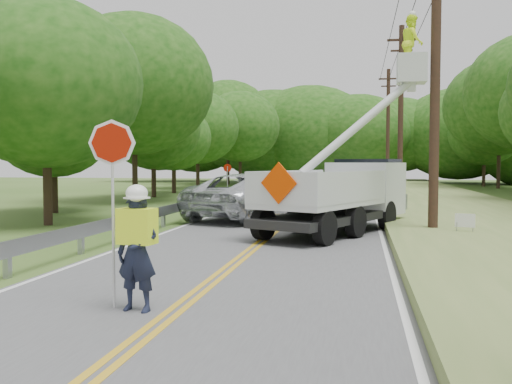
# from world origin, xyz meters

# --- Properties ---
(ground) EXTENTS (140.00, 140.00, 0.00)m
(ground) POSITION_xyz_m (0.00, 0.00, 0.00)
(ground) COLOR #305418
(ground) RESTS_ON ground
(road) EXTENTS (7.20, 96.00, 0.03)m
(road) POSITION_xyz_m (0.00, 14.00, 0.01)
(road) COLOR #505052
(road) RESTS_ON ground
(guardrail) EXTENTS (0.18, 48.00, 0.77)m
(guardrail) POSITION_xyz_m (-4.02, 14.91, 0.55)
(guardrail) COLOR #95989D
(guardrail) RESTS_ON ground
(utility_poles) EXTENTS (1.60, 43.30, 10.00)m
(utility_poles) POSITION_xyz_m (5.00, 17.02, 5.27)
(utility_poles) COLOR black
(utility_poles) RESTS_ON ground
(tall_grass_verge) EXTENTS (7.00, 96.00, 0.30)m
(tall_grass_verge) POSITION_xyz_m (7.10, 14.00, 0.15)
(tall_grass_verge) COLOR #5D7537
(tall_grass_verge) RESTS_ON ground
(treeline_left) EXTENTS (10.55, 55.39, 10.87)m
(treeline_left) POSITION_xyz_m (-10.24, 30.01, 5.81)
(treeline_left) COLOR #332319
(treeline_left) RESTS_ON ground
(treeline_horizon) EXTENTS (57.10, 14.59, 12.64)m
(treeline_horizon) POSITION_xyz_m (3.31, 55.95, 5.50)
(treeline_horizon) COLOR #14450D
(treeline_horizon) RESTS_ON ground
(flagger) EXTENTS (1.15, 0.51, 2.94)m
(flagger) POSITION_xyz_m (-0.58, -0.92, 1.07)
(flagger) COLOR #191E33
(flagger) RESTS_ON road
(bucket_truck) EXTENTS (5.18, 7.23, 6.77)m
(bucket_truck) POSITION_xyz_m (2.51, 10.00, 1.54)
(bucket_truck) COLOR black
(bucket_truck) RESTS_ON road
(suv_silver) EXTENTS (5.16, 7.26, 1.84)m
(suv_silver) POSITION_xyz_m (-1.49, 13.32, 0.94)
(suv_silver) COLOR silver
(suv_silver) RESTS_ON road
(suv_darkgrey) EXTENTS (2.33, 5.61, 1.62)m
(suv_darkgrey) POSITION_xyz_m (-1.70, 23.87, 0.83)
(suv_darkgrey) COLOR #34343B
(suv_darkgrey) RESTS_ON road
(stop_sign_permanent) EXTENTS (0.47, 0.08, 2.23)m
(stop_sign_permanent) POSITION_xyz_m (-4.58, 21.88, 1.45)
(stop_sign_permanent) COLOR #95989D
(stop_sign_permanent) RESTS_ON ground
(yard_sign) EXTENTS (0.54, 0.20, 0.81)m
(yard_sign) POSITION_xyz_m (5.79, 8.12, 0.59)
(yard_sign) COLOR white
(yard_sign) RESTS_ON ground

